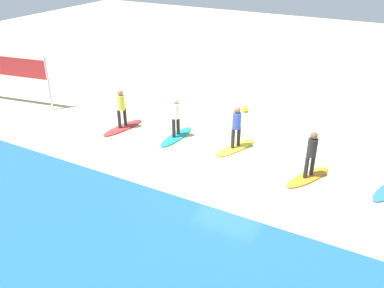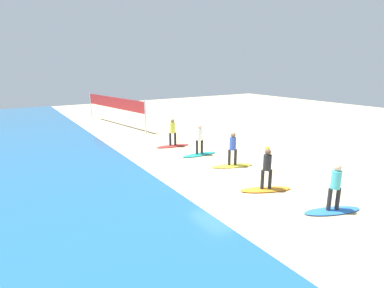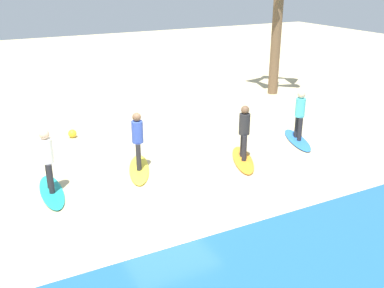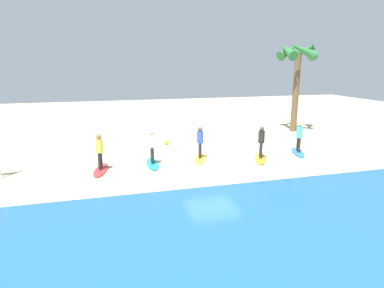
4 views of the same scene
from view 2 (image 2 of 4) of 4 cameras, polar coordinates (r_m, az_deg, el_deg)
name	(u,v)px [view 2 (image 2 of 4)]	position (r m, az deg, el deg)	size (l,w,h in m)	color
ground_plane	(222,172)	(14.31, 5.71, -5.31)	(60.00, 60.00, 0.00)	#CCB789
surfboard_blue	(332,211)	(11.59, 24.97, -11.37)	(2.10, 0.56, 0.09)	blue
surfer_blue	(336,184)	(11.22, 25.51, -6.78)	(0.32, 0.44, 1.64)	#232328
surfboard_orange	(266,189)	(12.57, 13.74, -8.34)	(2.10, 0.56, 0.09)	orange
surfer_orange	(267,166)	(12.23, 14.01, -4.05)	(0.32, 0.43, 1.64)	#232328
surfboard_yellow	(232,166)	(15.12, 7.58, -4.08)	(2.10, 0.56, 0.09)	yellow
surfer_yellow	(233,146)	(14.84, 7.71, -0.45)	(0.32, 0.44, 1.64)	#232328
surfboard_teal	(199,154)	(16.86, 1.41, -1.98)	(2.10, 0.56, 0.09)	teal
surfer_teal	(200,137)	(16.60, 1.43, 1.30)	(0.32, 0.46, 1.64)	#232328
surfboard_red	(173,146)	(18.69, -3.64, -0.35)	(2.10, 0.56, 0.09)	red
surfer_red	(173,130)	(18.46, -3.69, 2.63)	(0.32, 0.45, 1.64)	#232328
volleyball_net	(114,104)	(25.90, -14.48, 7.33)	(8.97, 1.63, 2.50)	silver
beach_ball	(267,149)	(18.21, 14.05, -0.85)	(0.28, 0.28, 0.28)	yellow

